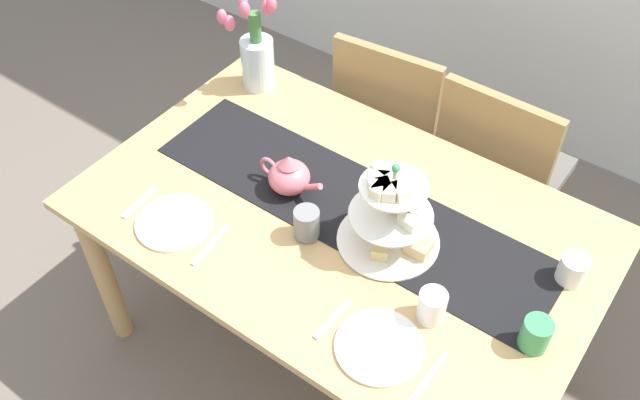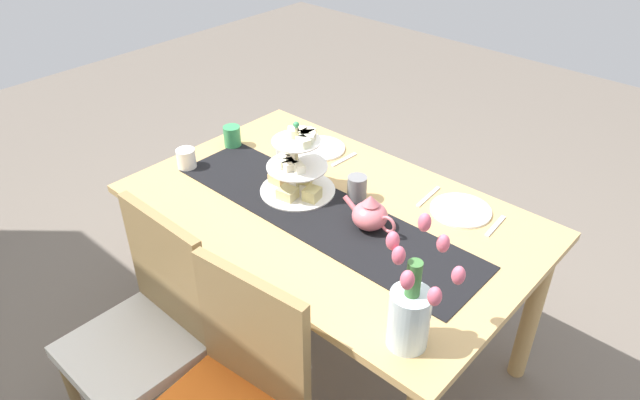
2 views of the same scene
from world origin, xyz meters
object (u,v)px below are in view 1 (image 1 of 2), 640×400
dinner_plate_right (379,347)px  fork_right (333,319)px  mug_orange (536,334)px  dinner_plate_left (174,222)px  mug_grey (307,223)px  tiered_cake_stand (391,216)px  fork_left (140,202)px  tulip_vase (256,53)px  chair_right (498,169)px  cream_jug (573,269)px  knife_right (428,377)px  teapot (289,176)px  mug_white_text (432,306)px  knife_left (210,245)px  chair_left (394,123)px  dining_table (339,238)px

dinner_plate_right → fork_right: 0.15m
mug_orange → dinner_plate_left: bearing=-167.1°
dinner_plate_left → mug_grey: size_ratio=2.42×
tiered_cake_stand → mug_grey: size_ratio=3.20×
fork_left → mug_orange: (1.18, 0.24, 0.04)m
dinner_plate_left → tulip_vase: bearing=108.7°
chair_right → cream_jug: chair_right is taller
fork_left → knife_right: same height
knife_right → fork_right: bearing=180.0°
mug_grey → cream_jug: bearing=23.4°
teapot → mug_white_text: size_ratio=2.51×
knife_left → mug_grey: mug_grey is taller
cream_jug → fork_right: (-0.45, -0.49, -0.04)m
tulip_vase → fork_right: (0.81, -0.67, -0.13)m
chair_left → fork_right: 1.14m
fork_left → knife_right: 1.01m
dinner_plate_left → fork_left: dinner_plate_left is taller
dining_table → mug_white_text: (0.40, -0.16, 0.15)m
mug_white_text → chair_left: bearing=125.7°
teapot → knife_right: bearing=-24.9°
cream_jug → fork_right: 0.67m
cream_jug → mug_orange: bearing=-89.3°
cream_jug → knife_right: (-0.16, -0.49, -0.04)m
mug_orange → tiered_cake_stand: bearing=170.5°
knife_left → mug_white_text: 0.66m
chair_left → fork_right: size_ratio=6.07×
tiered_cake_stand → teapot: bearing=-179.5°
dinner_plate_right → mug_white_text: mug_white_text is taller
dining_table → chair_right: bearing=72.5°
tiered_cake_stand → teapot: tiered_cake_stand is taller
fork_right → mug_white_text: (0.20, 0.16, 0.04)m
knife_right → mug_orange: bearing=54.9°
mug_orange → cream_jug: bearing=90.7°
fork_left → dinner_plate_right: dinner_plate_right is taller
dinner_plate_left → cream_jug: bearing=25.6°
tulip_vase → dinner_plate_left: tulip_vase is taller
knife_right → mug_grey: (-0.52, 0.20, 0.05)m
chair_right → knife_right: bearing=-75.8°
chair_left → tiered_cake_stand: (0.40, -0.71, 0.34)m
fork_right → mug_white_text: bearing=38.2°
chair_left → chair_right: (0.45, -0.00, 0.00)m
dinner_plate_left → chair_right: bearing=59.5°
knife_left → dinner_plate_right: bearing=0.0°
chair_left → tulip_vase: 0.64m
fork_left → knife_left: same height
dining_table → dinner_plate_right: (0.34, -0.32, 0.11)m
tiered_cake_stand → mug_orange: bearing=-9.5°
chair_right → mug_grey: chair_right is taller
mug_orange → chair_left: bearing=138.0°
dinner_plate_left → dinner_plate_right: bearing=0.0°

